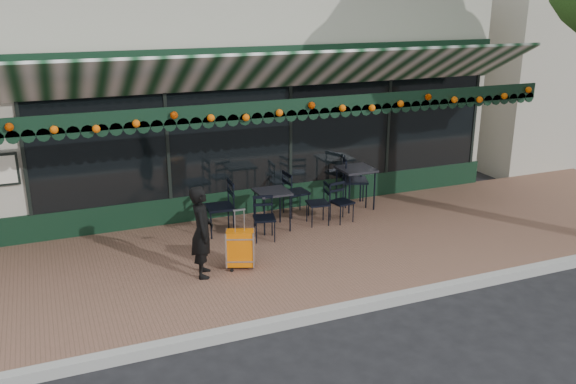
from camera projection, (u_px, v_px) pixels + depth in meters
name	position (u px, v px, depth m)	size (l,w,h in m)	color
ground	(307.00, 319.00, 8.35)	(80.00, 80.00, 0.00)	black
sidewalk	(258.00, 259.00, 10.09)	(18.00, 4.00, 0.15)	brown
curb	(309.00, 317.00, 8.26)	(18.00, 0.16, 0.15)	#9E9E99
restaurant_building	(174.00, 82.00, 14.55)	(12.00, 9.60, 4.50)	#AAA793
woman	(202.00, 232.00, 9.12)	(0.52, 0.34, 1.42)	black
suitcase	(240.00, 249.00, 9.47)	(0.48, 0.37, 0.97)	orange
cafe_table_a	(356.00, 172.00, 12.09)	(0.67, 0.67, 0.83)	black
cafe_table_b	(272.00, 195.00, 10.99)	(0.59, 0.59, 0.73)	black
chair_a_left	(318.00, 204.00, 11.30)	(0.40, 0.40, 0.80)	black
chair_a_right	(355.00, 181.00, 12.32)	(0.51, 0.51, 1.01)	black
chair_a_front	(342.00, 202.00, 11.44)	(0.38, 0.38, 0.75)	black
chair_b_left	(220.00, 208.00, 10.80)	(0.49, 0.49, 0.99)	black
chair_b_right	(296.00, 193.00, 11.79)	(0.44, 0.44, 0.89)	black
chair_b_front	(264.00, 219.00, 10.57)	(0.39, 0.39, 0.78)	black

